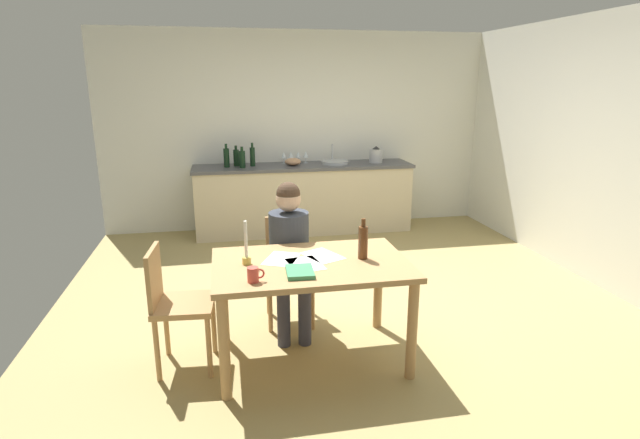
{
  "coord_description": "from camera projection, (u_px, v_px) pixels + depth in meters",
  "views": [
    {
      "loc": [
        -1.03,
        -4.19,
        1.95
      ],
      "look_at": [
        -0.27,
        -0.27,
        0.85
      ],
      "focal_mm": 28.12,
      "sensor_mm": 36.0,
      "label": 1
    }
  ],
  "objects": [
    {
      "name": "ground_plane",
      "position": [
        343.0,
        300.0,
        4.68
      ],
      "size": [
        5.2,
        5.2,
        0.04
      ],
      "primitive_type": "cube",
      "color": "tan"
    },
    {
      "name": "wall_back",
      "position": [
        299.0,
        131.0,
        6.79
      ],
      "size": [
        5.2,
        0.12,
        2.6
      ],
      "primitive_type": "cube",
      "color": "silver",
      "rests_on": "ground"
    },
    {
      "name": "wall_right",
      "position": [
        608.0,
        152.0,
        4.8
      ],
      "size": [
        0.12,
        5.2,
        2.6
      ],
      "primitive_type": "cube",
      "color": "silver",
      "rests_on": "ground"
    },
    {
      "name": "kitchen_counter",
      "position": [
        304.0,
        198.0,
        6.67
      ],
      "size": [
        2.86,
        0.64,
        0.9
      ],
      "color": "beige",
      "rests_on": "ground"
    },
    {
      "name": "dining_table",
      "position": [
        311.0,
        276.0,
        3.5
      ],
      "size": [
        1.35,
        0.87,
        0.74
      ],
      "color": "tan",
      "rests_on": "ground"
    },
    {
      "name": "chair_at_table",
      "position": [
        289.0,
        264.0,
        4.17
      ],
      "size": [
        0.42,
        0.42,
        0.86
      ],
      "color": "tan",
      "rests_on": "ground"
    },
    {
      "name": "person_seated",
      "position": [
        290.0,
        248.0,
        3.97
      ],
      "size": [
        0.34,
        0.6,
        1.19
      ],
      "color": "#333842",
      "rests_on": "ground"
    },
    {
      "name": "chair_side_empty",
      "position": [
        175.0,
        302.0,
        3.43
      ],
      "size": [
        0.43,
        0.43,
        0.88
      ],
      "color": "tan",
      "rests_on": "ground"
    },
    {
      "name": "coffee_mug",
      "position": [
        254.0,
        275.0,
        3.11
      ],
      "size": [
        0.11,
        0.07,
        0.1
      ],
      "color": "#D84C3F",
      "rests_on": "dining_table"
    },
    {
      "name": "candlestick",
      "position": [
        246.0,
        252.0,
        3.41
      ],
      "size": [
        0.06,
        0.06,
        0.31
      ],
      "color": "gold",
      "rests_on": "dining_table"
    },
    {
      "name": "book_magazine",
      "position": [
        300.0,
        272.0,
        3.25
      ],
      "size": [
        0.19,
        0.24,
        0.03
      ],
      "primitive_type": "cube",
      "rotation": [
        0.0,
        0.0,
        -0.05
      ],
      "color": "#3F8C5B",
      "rests_on": "dining_table"
    },
    {
      "name": "paper_letter",
      "position": [
        322.0,
        256.0,
        3.59
      ],
      "size": [
        0.32,
        0.36,
        0.0
      ],
      "primitive_type": "cube",
      "rotation": [
        0.0,
        0.0,
        0.44
      ],
      "color": "white",
      "rests_on": "dining_table"
    },
    {
      "name": "paper_bill",
      "position": [
        282.0,
        259.0,
        3.53
      ],
      "size": [
        0.31,
        0.36,
        0.0
      ],
      "primitive_type": "cube",
      "rotation": [
        0.0,
        0.0,
        -0.42
      ],
      "color": "white",
      "rests_on": "dining_table"
    },
    {
      "name": "paper_envelope",
      "position": [
        305.0,
        264.0,
        3.43
      ],
      "size": [
        0.26,
        0.33,
        0.0
      ],
      "primitive_type": "cube",
      "rotation": [
        0.0,
        0.0,
        0.18
      ],
      "color": "white",
      "rests_on": "dining_table"
    },
    {
      "name": "wine_bottle_on_table",
      "position": [
        363.0,
        242.0,
        3.51
      ],
      "size": [
        0.07,
        0.07,
        0.29
      ],
      "color": "#593319",
      "rests_on": "dining_table"
    },
    {
      "name": "sink_unit",
      "position": [
        335.0,
        162.0,
        6.63
      ],
      "size": [
        0.36,
        0.36,
        0.24
      ],
      "color": "#B2B7BC",
      "rests_on": "kitchen_counter"
    },
    {
      "name": "bottle_oil",
      "position": [
        226.0,
        157.0,
        6.33
      ],
      "size": [
        0.07,
        0.07,
        0.3
      ],
      "color": "black",
      "rests_on": "kitchen_counter"
    },
    {
      "name": "bottle_vinegar",
      "position": [
        236.0,
        157.0,
        6.42
      ],
      "size": [
        0.07,
        0.07,
        0.26
      ],
      "color": "black",
      "rests_on": "kitchen_counter"
    },
    {
      "name": "bottle_wine_red",
      "position": [
        242.0,
        159.0,
        6.29
      ],
      "size": [
        0.08,
        0.08,
        0.27
      ],
      "color": "black",
      "rests_on": "kitchen_counter"
    },
    {
      "name": "bottle_sauce",
      "position": [
        252.0,
        156.0,
        6.41
      ],
      "size": [
        0.07,
        0.07,
        0.3
      ],
      "color": "black",
      "rests_on": "kitchen_counter"
    },
    {
      "name": "mixing_bowl",
      "position": [
        293.0,
        162.0,
        6.49
      ],
      "size": [
        0.21,
        0.21,
        0.09
      ],
      "primitive_type": "ellipsoid",
      "color": "tan",
      "rests_on": "kitchen_counter"
    },
    {
      "name": "stovetop_kettle",
      "position": [
        376.0,
        155.0,
        6.71
      ],
      "size": [
        0.18,
        0.18,
        0.22
      ],
      "color": "#B7BABF",
      "rests_on": "kitchen_counter"
    },
    {
      "name": "wine_glass_near_sink",
      "position": [
        306.0,
        155.0,
        6.67
      ],
      "size": [
        0.07,
        0.07,
        0.15
      ],
      "color": "silver",
      "rests_on": "kitchen_counter"
    },
    {
      "name": "wine_glass_by_kettle",
      "position": [
        298.0,
        155.0,
        6.66
      ],
      "size": [
        0.07,
        0.07,
        0.15
      ],
      "color": "silver",
      "rests_on": "kitchen_counter"
    },
    {
      "name": "wine_glass_back_left",
      "position": [
        291.0,
        155.0,
        6.64
      ],
      "size": [
        0.07,
        0.07,
        0.15
      ],
      "color": "silver",
      "rests_on": "kitchen_counter"
    },
    {
      "name": "wine_glass_back_right",
      "position": [
        284.0,
        155.0,
        6.62
      ],
      "size": [
        0.07,
        0.07,
        0.15
      ],
      "color": "silver",
      "rests_on": "kitchen_counter"
    }
  ]
}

